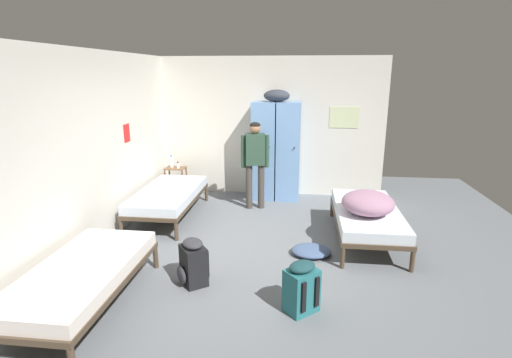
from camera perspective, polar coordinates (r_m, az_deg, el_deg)
ground_plane at (r=5.46m, az=-0.33°, el=-10.40°), size 8.52×8.52×0.00m
room_backdrop at (r=6.44m, az=-9.57°, el=5.88°), size 4.38×5.39×2.67m
locker_bank at (r=7.41m, az=2.95°, el=4.43°), size 0.90×0.55×2.07m
shelf_unit at (r=7.84m, az=-11.64°, el=0.06°), size 0.38×0.30×0.57m
bed_right at (r=5.87m, az=15.92°, el=-5.10°), size 0.90×1.90×0.49m
bed_left_rear at (r=6.69m, az=-12.72°, el=-2.36°), size 0.90×1.90×0.49m
bed_left_front at (r=4.46m, az=-24.17°, el=-12.66°), size 0.90×1.90×0.49m
bedding_heap at (r=5.56m, az=16.06°, el=-3.35°), size 0.71×0.75×0.31m
person_traveler at (r=6.82m, az=-0.13°, el=3.20°), size 0.48×0.26×1.55m
water_bottle at (r=7.81m, az=-12.29°, el=2.49°), size 0.06×0.06×0.24m
lotion_bottle at (r=7.72m, az=-11.35°, el=1.97°), size 0.05×0.05×0.13m
backpack_teal at (r=4.13m, az=6.58°, el=-15.51°), size 0.41×0.42×0.55m
backpack_black at (r=4.63m, az=-9.26°, el=-12.03°), size 0.42×0.41×0.55m
clothes_pile_denim at (r=5.37m, az=8.08°, el=-10.36°), size 0.53×0.45×0.12m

